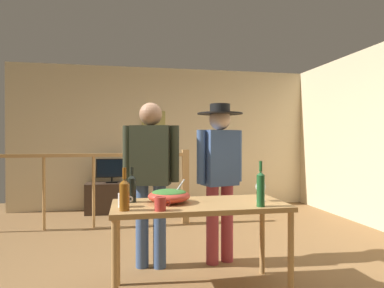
% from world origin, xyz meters
% --- Properties ---
extents(ground_plane, '(8.34, 8.34, 0.00)m').
position_xyz_m(ground_plane, '(0.00, 0.00, 0.00)').
color(ground_plane, olive).
extents(back_wall, '(5.70, 0.10, 2.67)m').
position_xyz_m(back_wall, '(0.00, 3.21, 1.34)').
color(back_wall, beige).
rests_on(back_wall, ground_plane).
extents(side_wall_right, '(0.10, 4.81, 2.67)m').
position_xyz_m(side_wall_right, '(2.85, 0.96, 1.34)').
color(side_wall_right, beige).
rests_on(side_wall_right, ground_plane).
extents(framed_picture, '(0.44, 0.03, 0.35)m').
position_xyz_m(framed_picture, '(-0.24, 3.15, 1.67)').
color(framed_picture, '#A0994E').
extents(stair_railing, '(2.84, 0.10, 1.14)m').
position_xyz_m(stair_railing, '(-0.72, 1.86, 0.71)').
color(stair_railing, '#B2844C').
rests_on(stair_railing, ground_plane).
extents(tv_console, '(0.90, 0.40, 0.53)m').
position_xyz_m(tv_console, '(-1.01, 2.86, 0.27)').
color(tv_console, '#38281E').
rests_on(tv_console, ground_plane).
extents(flat_screen_tv, '(0.53, 0.12, 0.43)m').
position_xyz_m(flat_screen_tv, '(-1.01, 2.83, 0.79)').
color(flat_screen_tv, black).
rests_on(flat_screen_tv, tv_console).
extents(serving_table, '(1.44, 0.66, 0.76)m').
position_xyz_m(serving_table, '(-0.14, -0.50, 0.68)').
color(serving_table, '#B2844C').
rests_on(serving_table, ground_plane).
extents(salad_bowl, '(0.35, 0.35, 0.20)m').
position_xyz_m(salad_bowl, '(-0.39, -0.44, 0.83)').
color(salad_bowl, '#CC3D2D').
rests_on(salad_bowl, serving_table).
extents(wine_glass, '(0.09, 0.09, 0.17)m').
position_xyz_m(wine_glass, '(0.40, -0.52, 0.88)').
color(wine_glass, silver).
rests_on(wine_glass, serving_table).
extents(wine_bottle_amber, '(0.07, 0.07, 0.32)m').
position_xyz_m(wine_bottle_amber, '(-0.75, -0.69, 0.89)').
color(wine_bottle_amber, brown).
rests_on(wine_bottle_amber, serving_table).
extents(wine_bottle_green, '(0.06, 0.06, 0.36)m').
position_xyz_m(wine_bottle_green, '(0.31, -0.74, 0.91)').
color(wine_bottle_green, '#1E5628').
rests_on(wine_bottle_green, serving_table).
extents(wine_bottle_dark, '(0.07, 0.07, 0.30)m').
position_xyz_m(wine_bottle_dark, '(-0.69, -0.36, 0.89)').
color(wine_bottle_dark, black).
rests_on(wine_bottle_dark, serving_table).
extents(mug_white, '(0.12, 0.08, 0.11)m').
position_xyz_m(mug_white, '(-0.76, -0.55, 0.82)').
color(mug_white, white).
rests_on(mug_white, serving_table).
extents(mug_red, '(0.12, 0.09, 0.10)m').
position_xyz_m(mug_red, '(-0.49, -0.75, 0.81)').
color(mug_red, '#B7332D').
rests_on(mug_red, serving_table).
extents(person_standing_left, '(0.56, 0.32, 1.67)m').
position_xyz_m(person_standing_left, '(-0.50, 0.16, 0.99)').
color(person_standing_left, '#3D5684').
rests_on(person_standing_left, ground_plane).
extents(person_standing_right, '(0.52, 0.48, 1.67)m').
position_xyz_m(person_standing_right, '(0.22, 0.16, 1.00)').
color(person_standing_right, '#9E3842').
rests_on(person_standing_right, ground_plane).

